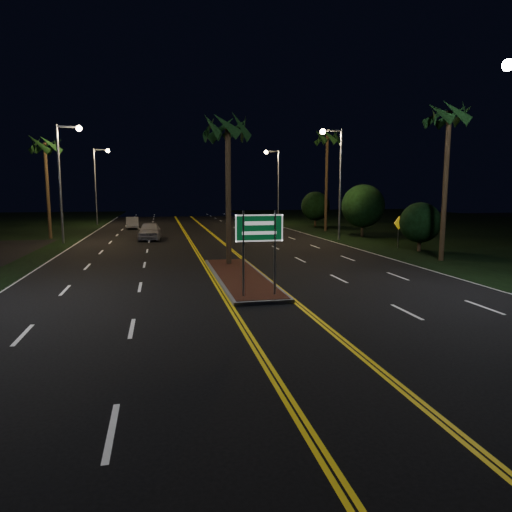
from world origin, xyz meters
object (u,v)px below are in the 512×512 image
object	(u,v)px
median_island	(240,277)
warning_sign	(399,228)
streetlight_left_mid	(64,170)
streetlight_right_far	(275,178)
palm_right_near	(449,116)
streetlight_right_mid	(336,171)
shrub_far	(315,206)
palm_median	(228,128)
highway_sign	(259,236)
shrub_mid	(363,206)
streetlight_left_far	(98,177)
car_near	(150,229)
palm_left_far	(45,146)
palm_right_far	(327,139)
shrub_near	(420,223)
car_far	(132,222)

from	to	relation	value
median_island	warning_sign	size ratio (longest dim) A/B	4.48
median_island	streetlight_left_mid	world-z (taller)	streetlight_left_mid
streetlight_right_far	palm_right_near	world-z (taller)	palm_right_near
streetlight_right_mid	shrub_far	xyz separation A→B (m)	(3.19, 14.00, -3.32)
median_island	palm_median	world-z (taller)	palm_median
highway_sign	shrub_mid	bearing A→B (deg)	56.56
highway_sign	streetlight_left_mid	xyz separation A→B (m)	(-10.61, 21.20, 3.25)
streetlight_left_far	palm_right_near	xyz separation A→B (m)	(23.11, -34.00, 2.56)
streetlight_right_far	car_near	xyz separation A→B (m)	(-15.07, -16.66, -4.79)
streetlight_right_far	shrub_far	xyz separation A→B (m)	(3.19, -6.00, -3.32)
palm_median	streetlight_right_far	bearing A→B (deg)	71.38
palm_left_far	car_near	distance (m)	11.14
highway_sign	palm_left_far	bearing A→B (deg)	116.92
palm_right_far	shrub_near	size ratio (longest dim) A/B	3.12
streetlight_right_far	palm_left_far	world-z (taller)	streetlight_right_far
shrub_far	streetlight_left_far	bearing A→B (deg)	161.86
highway_sign	streetlight_right_mid	distance (m)	22.18
streetlight_right_far	palm_right_near	distance (m)	32.16
streetlight_left_far	streetlight_right_far	xyz separation A→B (m)	(21.23, -2.00, 0.00)
car_far	palm_left_far	bearing A→B (deg)	-126.19
palm_right_near	shrub_mid	bearing A→B (deg)	83.88
shrub_far	streetlight_left_mid	bearing A→B (deg)	-153.82
streetlight_right_mid	palm_right_far	size ratio (longest dim) A/B	0.87
palm_right_near	palm_right_far	xyz separation A→B (m)	(0.30, 20.00, 0.93)
shrub_far	car_far	size ratio (longest dim) A/B	0.93
palm_right_near	car_near	size ratio (longest dim) A/B	1.79
median_island	car_near	size ratio (longest dim) A/B	1.97
car_near	palm_right_far	bearing A→B (deg)	18.08
streetlight_right_mid	palm_right_near	xyz separation A→B (m)	(1.89, -12.00, 2.56)
warning_sign	streetlight_left_mid	bearing A→B (deg)	141.85
palm_left_far	streetlight_left_mid	bearing A→B (deg)	-61.33
streetlight_left_far	shrub_far	bearing A→B (deg)	-18.14
palm_left_far	warning_sign	bearing A→B (deg)	-25.12
palm_right_near	shrub_far	world-z (taller)	palm_right_near
palm_left_far	car_near	bearing A→B (deg)	-17.66
palm_median	shrub_far	size ratio (longest dim) A/B	2.10
streetlight_right_mid	median_island	bearing A→B (deg)	-125.28
streetlight_left_mid	car_far	xyz separation A→B (m)	(4.08, 13.61, -4.94)
palm_right_near	shrub_far	size ratio (longest dim) A/B	2.35
streetlight_left_mid	streetlight_right_mid	bearing A→B (deg)	-5.38
highway_sign	car_near	size ratio (longest dim) A/B	0.62
streetlight_right_mid	palm_right_far	world-z (taller)	palm_right_far
palm_right_near	shrub_far	xyz separation A→B (m)	(1.30, 26.00, -5.88)
streetlight_left_far	palm_right_far	bearing A→B (deg)	-30.88
streetlight_left_far	shrub_far	distance (m)	25.90
shrub_near	warning_sign	size ratio (longest dim) A/B	1.44
streetlight_right_far	car_far	size ratio (longest dim) A/B	2.10
palm_right_far	shrub_far	bearing A→B (deg)	80.54
palm_right_far	median_island	bearing A→B (deg)	-119.10
car_near	car_far	distance (m)	12.44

